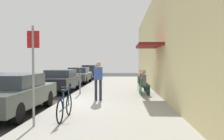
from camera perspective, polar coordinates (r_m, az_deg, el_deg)
name	(u,v)px	position (r m, az deg, el deg)	size (l,w,h in m)	color
ground_plane	(56,106)	(9.82, -13.49, -8.61)	(60.00, 60.00, 0.00)	#2D2D30
sidewalk_slab	(114,98)	(11.41, 0.40, -6.79)	(4.50, 32.00, 0.12)	#9E9B93
building_facade	(164,40)	(11.49, 12.52, 7.18)	(1.40, 32.00, 5.70)	beige
parked_car_0	(13,93)	(8.80, -23.05, -5.23)	(1.80, 4.40, 1.36)	#47514C
parked_car_1	(61,80)	(14.55, -12.46, -2.41)	(1.80, 4.40, 1.33)	black
parked_car_2	(79,75)	(20.23, -8.11, -1.19)	(1.80, 4.40, 1.35)	#47514C
parked_car_3	(90,71)	(26.53, -5.50, -0.34)	(1.80, 4.40, 1.48)	black
parking_meter	(80,79)	(12.32, -7.85, -2.29)	(0.12, 0.10, 1.32)	slate
street_sign	(33,68)	(6.34, -18.68, 0.52)	(0.32, 0.06, 2.60)	gray
bicycle_0	(65,107)	(7.04, -11.46, -8.80)	(0.46, 1.71, 0.90)	black
cafe_chair_0	(144,86)	(11.72, 7.71, -3.80)	(0.47, 0.47, 0.87)	#14592D
seated_patron_0	(145,82)	(11.72, 8.01, -2.86)	(0.44, 0.37, 1.29)	#232838
cafe_chair_1	(142,84)	(12.61, 7.37, -3.40)	(0.53, 0.53, 0.87)	#14592D
seated_patron_1	(143,80)	(12.59, 7.64, -2.53)	(0.49, 0.43, 1.29)	#232838
cafe_chair_2	(141,82)	(13.60, 7.03, -3.01)	(0.51, 0.51, 0.87)	#14592D
seated_patron_2	(142,79)	(13.60, 7.28, -2.20)	(0.47, 0.42, 1.29)	#232838
pedestrian_standing	(98,78)	(10.16, -3.40, -1.85)	(0.36, 0.22, 1.70)	#232838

